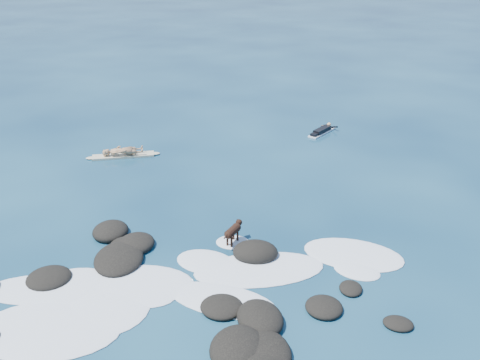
# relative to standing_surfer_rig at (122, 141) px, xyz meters

# --- Properties ---
(ground) EXTENTS (160.00, 160.00, 0.00)m
(ground) POSITION_rel_standing_surfer_rig_xyz_m (3.77, -7.76, -0.73)
(ground) COLOR #0A2642
(ground) RESTS_ON ground
(reef_rocks) EXTENTS (12.94, 7.97, 0.62)m
(reef_rocks) POSITION_rel_standing_surfer_rig_xyz_m (5.96, -10.02, -0.62)
(reef_rocks) COLOR black
(reef_rocks) RESTS_ON ground
(breaking_foam) EXTENTS (12.12, 7.05, 0.12)m
(breaking_foam) POSITION_rel_standing_surfer_rig_xyz_m (4.31, -9.26, -0.72)
(breaking_foam) COLOR white
(breaking_foam) RESTS_ON ground
(standing_surfer_rig) EXTENTS (3.18, 1.38, 1.85)m
(standing_surfer_rig) POSITION_rel_standing_surfer_rig_xyz_m (0.00, 0.00, 0.00)
(standing_surfer_rig) COLOR beige
(standing_surfer_rig) RESTS_ON ground
(paddling_surfer_rig) EXTENTS (1.49, 2.02, 0.38)m
(paddling_surfer_rig) POSITION_rel_standing_surfer_rig_xyz_m (8.81, 4.31, -0.60)
(paddling_surfer_rig) COLOR white
(paddling_surfer_rig) RESTS_ON ground
(dog) EXTENTS (0.55, 1.09, 0.72)m
(dog) POSITION_rel_standing_surfer_rig_xyz_m (5.90, -6.67, -0.25)
(dog) COLOR black
(dog) RESTS_ON ground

